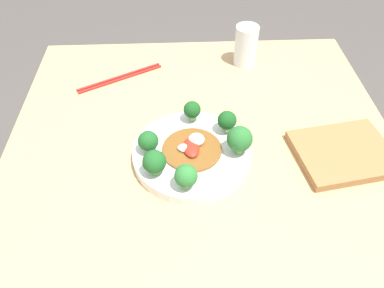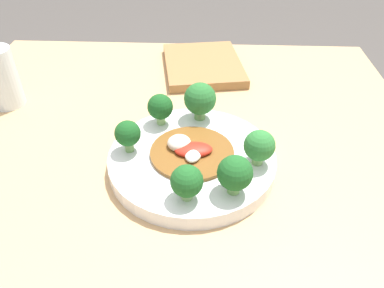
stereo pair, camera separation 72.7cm
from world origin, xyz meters
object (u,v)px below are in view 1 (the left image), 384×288
at_px(plate, 192,154).
at_px(chopsticks, 120,78).
at_px(drinking_glass, 246,46).
at_px(broccoli_north, 186,176).
at_px(broccoli_west, 240,139).
at_px(broccoli_southwest, 227,121).
at_px(broccoli_south, 192,110).
at_px(stirfry_center, 192,147).
at_px(broccoli_east, 148,141).
at_px(broccoli_northeast, 154,162).
at_px(cutting_board, 344,153).

distance_m(plate, chopsticks, 0.36).
bearing_deg(drinking_glass, broccoli_north, 68.41).
bearing_deg(broccoli_west, broccoli_southwest, -74.16).
relative_size(broccoli_south, drinking_glass, 0.46).
distance_m(broccoli_west, chopsticks, 0.44).
xyz_separation_m(stirfry_center, chopsticks, (0.19, -0.31, -0.03)).
bearing_deg(broccoli_north, broccoli_east, -52.92).
bearing_deg(broccoli_south, chopsticks, -47.69).
bearing_deg(broccoli_south, broccoli_east, 44.39).
bearing_deg(plate, broccoli_northeast, 37.81).
distance_m(broccoli_east, stirfry_center, 0.10).
bearing_deg(broccoli_southwest, plate, 35.17).
relative_size(broccoli_north, drinking_glass, 0.50).
bearing_deg(chopsticks, broccoli_north, 112.64).
relative_size(plate, broccoli_southwest, 4.72).
height_order(plate, drinking_glass, drinking_glass).
distance_m(broccoli_southwest, broccoli_north, 0.19).
bearing_deg(broccoli_southwest, broccoli_west, 105.84).
distance_m(plate, broccoli_east, 0.10).
xyz_separation_m(broccoli_southwest, broccoli_northeast, (0.16, 0.12, 0.00)).
relative_size(plate, broccoli_north, 4.60).
bearing_deg(drinking_glass, broccoli_west, 79.58).
xyz_separation_m(plate, broccoli_south, (-0.00, -0.10, 0.04)).
distance_m(broccoli_northeast, chopsticks, 0.39).
distance_m(broccoli_northeast, stirfry_center, 0.11).
bearing_deg(stirfry_center, drinking_glass, -114.67).
bearing_deg(broccoli_north, chopsticks, -67.36).
xyz_separation_m(broccoli_east, broccoli_north, (-0.08, 0.10, 0.00)).
xyz_separation_m(plate, broccoli_west, (-0.10, 0.01, 0.05)).
xyz_separation_m(broccoli_southwest, stirfry_center, (0.08, 0.06, -0.03)).
xyz_separation_m(drinking_glass, chopsticks, (0.36, 0.06, -0.05)).
relative_size(broccoli_northeast, stirfry_center, 0.45).
relative_size(broccoli_northeast, chopsticks, 0.26).
height_order(broccoli_south, broccoli_east, same).
xyz_separation_m(broccoli_west, drinking_glass, (-0.07, -0.38, -0.01)).
bearing_deg(broccoli_west, broccoli_north, 37.78).
bearing_deg(broccoli_northeast, broccoli_west, -163.81).
bearing_deg(broccoli_east, broccoli_west, 176.61).
xyz_separation_m(broccoli_northeast, broccoli_north, (-0.06, 0.04, -0.00)).
relative_size(broccoli_southwest, broccoli_east, 1.04).
xyz_separation_m(broccoli_south, broccoli_east, (0.10, 0.10, -0.00)).
height_order(broccoli_south, drinking_glass, drinking_glass).
distance_m(drinking_glass, cutting_board, 0.42).
height_order(broccoli_south, cutting_board, broccoli_south).
height_order(drinking_glass, cutting_board, drinking_glass).
bearing_deg(drinking_glass, chopsticks, 10.16).
bearing_deg(broccoli_north, broccoli_south, -96.11).
relative_size(broccoli_south, stirfry_center, 0.41).
bearing_deg(plate, broccoli_north, 80.65).
bearing_deg(broccoli_northeast, cutting_board, -172.94).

